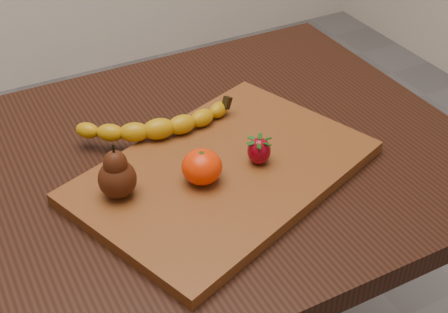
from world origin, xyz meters
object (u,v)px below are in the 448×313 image
table (175,209)px  mandarin (202,167)px  pear (116,170)px  cutting_board (224,172)px

table → mandarin: bearing=-80.8°
table → mandarin: size_ratio=16.23×
table → pear: size_ratio=11.33×
cutting_board → pear: 0.18m
table → mandarin: (0.01, -0.08, 0.14)m
table → mandarin: mandarin is taller
mandarin → cutting_board: bearing=18.0°
pear → cutting_board: bearing=-4.8°
table → pear: (-0.11, -0.05, 0.16)m
cutting_board → mandarin: mandarin is taller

